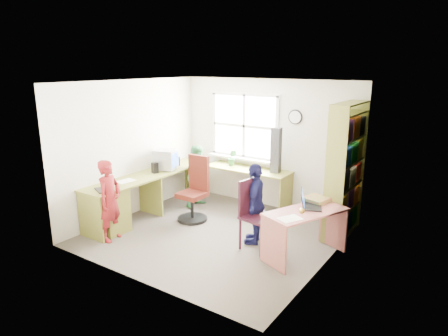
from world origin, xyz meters
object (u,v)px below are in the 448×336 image
(l_desk, at_px, (143,197))
(laptop_right, at_px, (308,203))
(bookshelf, at_px, (345,173))
(person_red, at_px, (110,201))
(wooden_chair, at_px, (255,212))
(person_green, at_px, (199,176))
(laptop_left, at_px, (107,187))
(swivel_chair, at_px, (195,193))
(crt_monitor, at_px, (166,160))
(cd_tower, at_px, (276,150))
(right_desk, at_px, (305,223))
(potted_plant, at_px, (232,158))
(person_navy, at_px, (255,204))

(l_desk, distance_m, laptop_right, 2.81)
(bookshelf, bearing_deg, person_red, -142.29)
(bookshelf, bearing_deg, wooden_chair, -126.55)
(wooden_chair, height_order, person_green, person_green)
(laptop_left, xyz_separation_m, person_green, (0.36, 1.87, -0.21))
(l_desk, distance_m, bookshelf, 3.35)
(person_green, bearing_deg, l_desk, 170.21)
(swivel_chair, distance_m, laptop_left, 1.51)
(crt_monitor, bearing_deg, cd_tower, 10.82)
(crt_monitor, relative_size, laptop_right, 1.04)
(right_desk, bearing_deg, person_red, -134.48)
(swivel_chair, distance_m, potted_plant, 1.18)
(swivel_chair, relative_size, laptop_left, 2.96)
(swivel_chair, bearing_deg, wooden_chair, -14.71)
(person_navy, bearing_deg, person_green, -137.10)
(cd_tower, bearing_deg, person_navy, -79.96)
(bookshelf, bearing_deg, l_desk, -153.57)
(laptop_right, height_order, potted_plant, potted_plant)
(cd_tower, xyz_separation_m, person_red, (-1.53, -2.51, -0.52))
(laptop_right, bearing_deg, person_navy, 77.47)
(potted_plant, bearing_deg, swivel_chair, -93.46)
(cd_tower, relative_size, person_navy, 0.66)
(l_desk, relative_size, cd_tower, 3.62)
(potted_plant, xyz_separation_m, person_navy, (1.27, -1.33, -0.29))
(l_desk, bearing_deg, person_red, -84.37)
(swivel_chair, height_order, person_red, person_red)
(l_desk, xyz_separation_m, right_desk, (2.78, 0.39, 0.04))
(right_desk, xyz_separation_m, cd_tower, (-1.17, 1.36, 0.66))
(wooden_chair, relative_size, laptop_left, 2.73)
(right_desk, xyz_separation_m, bookshelf, (0.18, 1.08, 0.50))
(cd_tower, bearing_deg, crt_monitor, -156.07)
(laptop_left, height_order, laptop_right, laptop_left)
(right_desk, relative_size, bookshelf, 0.62)
(right_desk, relative_size, person_navy, 1.05)
(bookshelf, xyz_separation_m, person_red, (-2.88, -2.23, -0.37))
(bookshelf, distance_m, person_red, 3.66)
(bookshelf, relative_size, crt_monitor, 4.51)
(wooden_chair, bearing_deg, person_green, 159.80)
(potted_plant, bearing_deg, cd_tower, 1.23)
(cd_tower, xyz_separation_m, person_navy, (0.35, -1.35, -0.54))
(cd_tower, bearing_deg, potted_plant, 176.67)
(laptop_right, distance_m, potted_plant, 2.38)
(potted_plant, relative_size, person_green, 0.26)
(laptop_left, bearing_deg, right_desk, 43.51)
(right_desk, xyz_separation_m, wooden_chair, (-0.73, -0.14, 0.06))
(wooden_chair, bearing_deg, laptop_left, -148.90)
(cd_tower, height_order, potted_plant, cd_tower)
(bookshelf, height_order, person_green, bookshelf)
(wooden_chair, height_order, laptop_right, wooden_chair)
(laptop_right, relative_size, cd_tower, 0.55)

